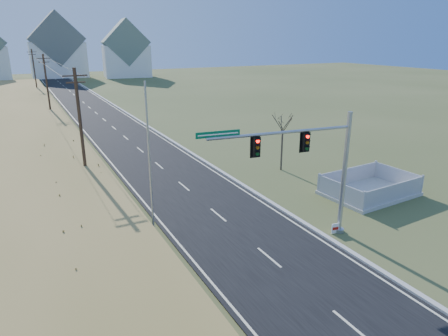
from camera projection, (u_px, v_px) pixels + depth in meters
ground at (250, 242)px, 22.79m from camera, size 260.00×260.00×0.00m
road at (92, 109)px, 64.94m from camera, size 8.00×180.00×0.06m
curb at (117, 107)px, 66.75m from camera, size 0.30×180.00×0.18m
utility_pole_near at (80, 124)px, 31.13m from camera, size 1.80×0.26×9.00m
utility_pole_mid at (47, 86)px, 56.43m from camera, size 1.80×0.26×9.00m
utility_pole_far at (34, 71)px, 81.73m from camera, size 1.80×0.26×9.00m
condo_n at (57, 51)px, 115.75m from camera, size 15.27×10.20×18.54m
condo_ne at (126, 53)px, 117.14m from camera, size 14.12×10.51×16.52m
traffic_signal_mast at (317, 164)px, 22.02m from camera, size 9.08×1.40×7.27m
fence_enclosure at (369, 191)px, 29.62m from camera, size 6.80×4.85×1.50m
open_sign at (335, 228)px, 23.70m from camera, size 0.50×0.13×0.62m
flagpole at (151, 181)px, 21.96m from camera, size 0.41×0.41×9.02m
bare_tree at (283, 122)px, 33.95m from camera, size 2.00×2.00×5.30m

